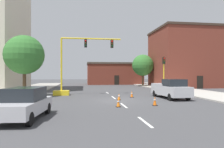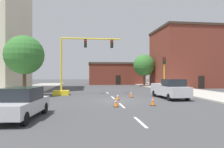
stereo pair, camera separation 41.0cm
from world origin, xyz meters
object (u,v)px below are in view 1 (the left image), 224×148
at_px(traffic_cone_roadside_d, 118,103).
at_px(traffic_cone_roadside_b, 132,94).
at_px(tree_right_far, 143,65).
at_px(sedan_silver_near_left, 25,103).
at_px(traffic_light_pole_right, 164,66).
at_px(traffic_cone_roadside_a, 155,101).
at_px(traffic_signal_gantry, 70,77).
at_px(tree_left_near, 24,55).
at_px(traffic_cone_roadside_c, 119,97).
at_px(pickup_truck_silver, 170,89).

bearing_deg(traffic_cone_roadside_d, traffic_cone_roadside_b, 67.31).
xyz_separation_m(tree_right_far, sedan_silver_near_left, (-15.27, -28.36, -3.42)).
xyz_separation_m(sedan_silver_near_left, traffic_cone_roadside_b, (8.31, 9.33, -0.55)).
bearing_deg(traffic_light_pole_right, traffic_cone_roadside_a, -115.82).
distance_m(tree_right_far, traffic_cone_roadside_b, 20.65).
distance_m(traffic_signal_gantry, tree_left_near, 5.49).
bearing_deg(sedan_silver_near_left, traffic_cone_roadside_c, 48.03).
bearing_deg(traffic_cone_roadside_a, traffic_signal_gantry, 128.15).
bearing_deg(traffic_cone_roadside_b, traffic_cone_roadside_a, -85.50).
height_order(sedan_silver_near_left, traffic_cone_roadside_a, sedan_silver_near_left).
height_order(pickup_truck_silver, traffic_cone_roadside_b, pickup_truck_silver).
xyz_separation_m(traffic_cone_roadside_a, traffic_cone_roadside_c, (-2.21, 3.73, -0.05)).
bearing_deg(traffic_cone_roadside_a, traffic_cone_roadside_b, 94.50).
distance_m(sedan_silver_near_left, traffic_cone_roadside_a, 9.48).
bearing_deg(tree_left_near, traffic_cone_roadside_c, -21.25).
relative_size(tree_right_far, pickup_truck_silver, 1.19).
distance_m(pickup_truck_silver, sedan_silver_near_left, 14.40).
bearing_deg(traffic_cone_roadside_a, tree_left_near, 147.75).
bearing_deg(tree_right_far, pickup_truck_silver, -99.06).
relative_size(tree_left_near, traffic_cone_roadside_c, 10.59).
bearing_deg(traffic_light_pole_right, tree_right_far, 84.73).
bearing_deg(traffic_light_pole_right, tree_left_near, -169.04).
height_order(traffic_signal_gantry, traffic_cone_roadside_a, traffic_signal_gantry).
distance_m(traffic_light_pole_right, sedan_silver_near_left, 20.20).
distance_m(traffic_cone_roadside_b, traffic_cone_roadside_d, 6.50).
bearing_deg(traffic_cone_roadside_b, traffic_cone_roadside_c, -130.80).
relative_size(traffic_signal_gantry, traffic_light_pole_right, 1.67).
height_order(sedan_silver_near_left, traffic_cone_roadside_b, sedan_silver_near_left).
distance_m(traffic_light_pole_right, pickup_truck_silver, 7.17).
bearing_deg(traffic_cone_roadside_b, traffic_cone_roadside_d, -112.69).
xyz_separation_m(sedan_silver_near_left, traffic_cone_roadside_a, (8.77, 3.56, -0.53)).
height_order(traffic_signal_gantry, traffic_cone_roadside_b, traffic_signal_gantry).
distance_m(traffic_cone_roadside_a, traffic_cone_roadside_d, 2.97).
height_order(traffic_cone_roadside_a, traffic_cone_roadside_c, traffic_cone_roadside_a).
bearing_deg(traffic_signal_gantry, traffic_cone_roadside_c, -47.44).
xyz_separation_m(traffic_signal_gantry, pickup_truck_silver, (10.43, -4.77, -1.20)).
height_order(traffic_signal_gantry, sedan_silver_near_left, traffic_signal_gantry).
bearing_deg(traffic_cone_roadside_a, tree_right_far, 75.30).
bearing_deg(traffic_cone_roadside_d, tree_left_near, 139.07).
bearing_deg(sedan_silver_near_left, traffic_cone_roadside_b, 48.28).
relative_size(tree_right_far, traffic_cone_roadside_d, 9.85).
height_order(pickup_truck_silver, traffic_cone_roadside_d, pickup_truck_silver).
bearing_deg(tree_left_near, traffic_cone_roadside_a, -32.25).
bearing_deg(pickup_truck_silver, traffic_light_pole_right, 72.97).
bearing_deg(tree_right_far, sedan_silver_near_left, -118.31).
bearing_deg(traffic_cone_roadside_b, tree_right_far, 69.91).
bearing_deg(traffic_signal_gantry, pickup_truck_silver, -24.57).
xyz_separation_m(traffic_cone_roadside_b, traffic_cone_roadside_d, (-2.51, -5.99, -0.01)).
height_order(tree_left_near, sedan_silver_near_left, tree_left_near).
xyz_separation_m(sedan_silver_near_left, traffic_cone_roadside_c, (6.56, 7.29, -0.58)).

